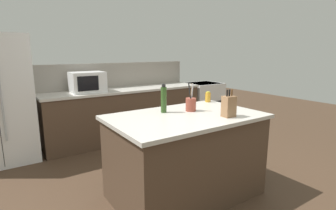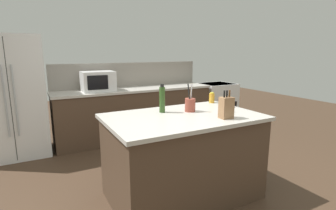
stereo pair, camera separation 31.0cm
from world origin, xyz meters
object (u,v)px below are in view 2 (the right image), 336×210
at_px(range_oven, 216,104).
at_px(spice_jar_paprika, 229,104).
at_px(refrigerator, 12,97).
at_px(microwave, 98,81).
at_px(honey_jar, 212,98).
at_px(olive_oil_bottle, 162,99).
at_px(knife_block, 226,107).
at_px(utensil_crock, 190,104).
at_px(hot_sauce_bottle, 225,105).

height_order(range_oven, spice_jar_paprika, spice_jar_paprika).
height_order(refrigerator, range_oven, refrigerator).
xyz_separation_m(microwave, honey_jar, (1.08, -1.78, -0.10)).
xyz_separation_m(range_oven, olive_oil_bottle, (-2.33, -1.96, 0.62)).
distance_m(microwave, knife_block, 2.60).
relative_size(microwave, utensil_crock, 1.71).
relative_size(spice_jar_paprika, olive_oil_bottle, 0.31).
xyz_separation_m(range_oven, microwave, (-2.58, 0.00, 0.64)).
relative_size(hot_sauce_bottle, olive_oil_bottle, 0.51).
bearing_deg(microwave, refrigerator, 177.75).
xyz_separation_m(range_oven, knife_block, (-1.87, -2.51, 0.59)).
bearing_deg(range_oven, knife_block, -126.75).
relative_size(microwave, knife_block, 1.88).
relative_size(knife_block, olive_oil_bottle, 0.90).
height_order(microwave, honey_jar, microwave).
relative_size(knife_block, honey_jar, 2.06).
bearing_deg(hot_sauce_bottle, refrigerator, 133.36).
xyz_separation_m(hot_sauce_bottle, honey_jar, (0.20, 0.50, -0.01)).
xyz_separation_m(knife_block, honey_jar, (0.38, 0.73, -0.05)).
distance_m(refrigerator, utensil_crock, 2.82).
relative_size(utensil_crock, honey_jar, 2.27).
relative_size(microwave, olive_oil_bottle, 1.70).
bearing_deg(utensil_crock, range_oven, 45.59).
height_order(refrigerator, olive_oil_bottle, refrigerator).
bearing_deg(honey_jar, olive_oil_bottle, -167.49).
bearing_deg(range_oven, honey_jar, -130.11).
xyz_separation_m(refrigerator, honey_jar, (2.39, -1.83, 0.08)).
distance_m(refrigerator, range_oven, 3.91).
relative_size(refrigerator, utensil_crock, 5.80).
bearing_deg(hot_sauce_bottle, microwave, 111.27).
distance_m(refrigerator, microwave, 1.32).
distance_m(utensil_crock, honey_jar, 0.61).
bearing_deg(range_oven, hot_sauce_bottle, -126.67).
height_order(microwave, hot_sauce_bottle, microwave).
height_order(utensil_crock, honey_jar, utensil_crock).
xyz_separation_m(knife_block, hot_sauce_bottle, (0.18, 0.23, -0.04)).
bearing_deg(refrigerator, hot_sauce_bottle, -46.64).
height_order(microwave, utensil_crock, microwave).
bearing_deg(knife_block, spice_jar_paprika, 48.26).
bearing_deg(knife_block, hot_sauce_bottle, 55.23).
distance_m(hot_sauce_bottle, olive_oil_bottle, 0.71).
distance_m(spice_jar_paprika, honey_jar, 0.33).
height_order(refrigerator, honey_jar, refrigerator).
xyz_separation_m(microwave, knife_block, (0.70, -2.51, -0.06)).
xyz_separation_m(knife_block, utensil_crock, (-0.16, 0.43, -0.03)).
xyz_separation_m(refrigerator, range_oven, (3.89, -0.05, -0.46)).
bearing_deg(microwave, knife_block, -74.30).
relative_size(olive_oil_bottle, honey_jar, 2.28).
xyz_separation_m(range_oven, hot_sauce_bottle, (-1.69, -2.27, 0.55)).
distance_m(microwave, honey_jar, 2.08).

